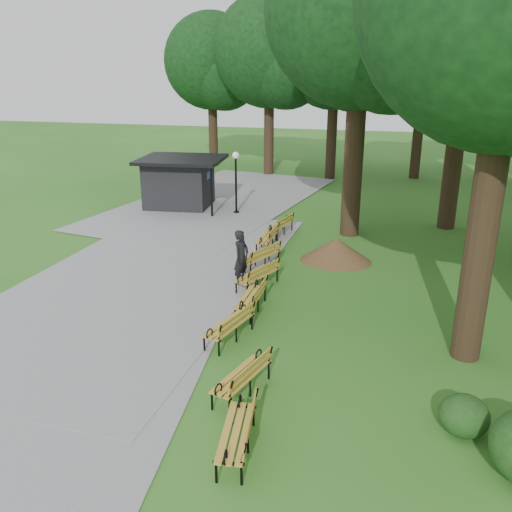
% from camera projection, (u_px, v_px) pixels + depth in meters
% --- Properties ---
extents(ground, '(100.00, 100.00, 0.00)m').
position_uv_depth(ground, '(228.00, 327.00, 14.88)').
color(ground, '#28641C').
rests_on(ground, ground).
extents(path, '(12.00, 38.00, 0.06)m').
position_uv_depth(path, '(143.00, 275.00, 18.55)').
color(path, gray).
rests_on(path, ground).
extents(person, '(0.61, 0.76, 1.83)m').
position_uv_depth(person, '(241.00, 257.00, 17.58)').
color(person, black).
rests_on(person, ground).
extents(kiosk, '(4.37, 3.89, 2.54)m').
position_uv_depth(kiosk, '(179.00, 182.00, 27.29)').
color(kiosk, black).
rests_on(kiosk, ground).
extents(lamp_post, '(0.32, 0.32, 3.00)m').
position_uv_depth(lamp_post, '(236.00, 169.00, 25.67)').
color(lamp_post, black).
rests_on(lamp_post, ground).
extents(dirt_mound, '(2.22, 2.22, 0.88)m').
position_uv_depth(dirt_mound, '(336.00, 250.00, 19.80)').
color(dirt_mound, '#47301C').
rests_on(dirt_mound, ground).
extents(bench_0, '(0.88, 1.97, 0.88)m').
position_uv_depth(bench_0, '(236.00, 432.00, 9.92)').
color(bench_0, '#B18728').
rests_on(bench_0, ground).
extents(bench_1, '(1.14, 2.00, 0.88)m').
position_uv_depth(bench_1, '(242.00, 376.00, 11.72)').
color(bench_1, '#B18728').
rests_on(bench_1, ground).
extents(bench_2, '(1.12, 2.00, 0.88)m').
position_uv_depth(bench_2, '(229.00, 325.00, 14.04)').
color(bench_2, '#B18728').
rests_on(bench_2, ground).
extents(bench_3, '(0.66, 1.91, 0.88)m').
position_uv_depth(bench_3, '(251.00, 298.00, 15.70)').
color(bench_3, '#B18728').
rests_on(bench_3, ground).
extents(bench_4, '(1.31, 2.00, 0.88)m').
position_uv_depth(bench_4, '(257.00, 275.00, 17.37)').
color(bench_4, '#B18728').
rests_on(bench_4, ground).
extents(bench_5, '(1.35, 2.00, 0.88)m').
position_uv_depth(bench_5, '(260.00, 256.00, 19.12)').
color(bench_5, '#B18728').
rests_on(bench_5, ground).
extents(bench_6, '(0.66, 1.91, 0.88)m').
position_uv_depth(bench_6, '(267.00, 237.00, 21.22)').
color(bench_6, '#B18728').
rests_on(bench_6, ground).
extents(bench_7, '(1.03, 1.99, 0.88)m').
position_uv_depth(bench_7, '(279.00, 226.00, 22.80)').
color(bench_7, '#B18728').
rests_on(bench_7, ground).
extents(lawn_tree_2, '(7.45, 7.45, 12.59)m').
position_uv_depth(lawn_tree_2, '(362.00, 10.00, 20.20)').
color(lawn_tree_2, black).
rests_on(lawn_tree_2, ground).
extents(lawn_tree_4, '(6.60, 6.60, 11.52)m').
position_uv_depth(lawn_tree_4, '(469.00, 31.00, 21.39)').
color(lawn_tree_4, black).
rests_on(lawn_tree_4, ground).
extents(tree_backdrop, '(36.96, 9.75, 15.65)m').
position_uv_depth(tree_backdrop, '(444.00, 48.00, 31.83)').
color(tree_backdrop, black).
rests_on(tree_backdrop, ground).
extents(shrub_2, '(0.97, 0.97, 0.82)m').
position_uv_depth(shrub_2, '(461.00, 433.00, 10.58)').
color(shrub_2, '#193D14').
rests_on(shrub_2, ground).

